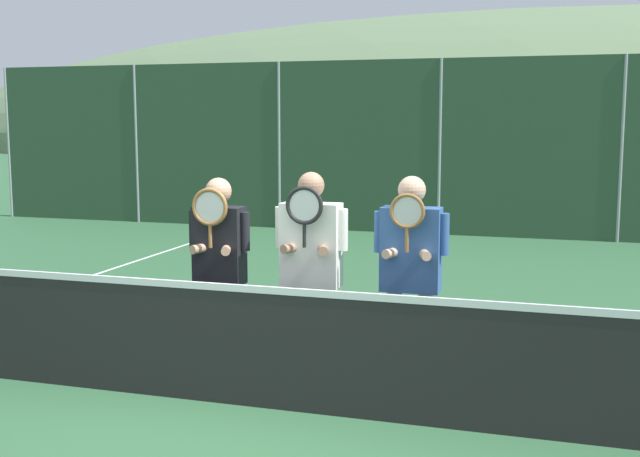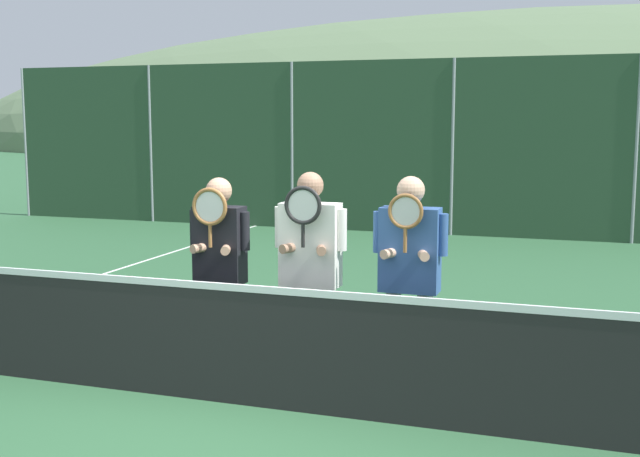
{
  "view_description": "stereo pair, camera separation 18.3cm",
  "coord_description": "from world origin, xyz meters",
  "px_view_note": "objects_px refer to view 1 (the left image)",
  "views": [
    {
      "loc": [
        2.38,
        -5.66,
        2.26
      ],
      "look_at": [
        0.38,
        0.83,
        1.33
      ],
      "focal_mm": 45.0,
      "sensor_mm": 36.0,
      "label": 1
    },
    {
      "loc": [
        2.56,
        -5.61,
        2.26
      ],
      "look_at": [
        0.38,
        0.83,
        1.33
      ],
      "focal_mm": 45.0,
      "sensor_mm": 36.0,
      "label": 2
    }
  ],
  "objects_px": {
    "player_center_right": "(411,265)",
    "car_far_left": "(207,176)",
    "car_center": "(622,186)",
    "player_leftmost": "(219,260)",
    "player_center_left": "(311,260)",
    "car_left_of_center": "(397,178)"
  },
  "relations": [
    {
      "from": "player_center_left",
      "to": "car_far_left",
      "type": "relative_size",
      "value": 0.4
    },
    {
      "from": "car_left_of_center",
      "to": "player_center_right",
      "type": "bearing_deg",
      "value": -77.74
    },
    {
      "from": "player_center_left",
      "to": "car_center",
      "type": "bearing_deg",
      "value": 74.77
    },
    {
      "from": "player_center_left",
      "to": "player_center_right",
      "type": "distance_m",
      "value": 0.82
    },
    {
      "from": "player_leftmost",
      "to": "player_center_left",
      "type": "bearing_deg",
      "value": -0.26
    },
    {
      "from": "player_center_left",
      "to": "player_center_right",
      "type": "height_order",
      "value": "player_center_left"
    },
    {
      "from": "player_center_right",
      "to": "car_center",
      "type": "height_order",
      "value": "player_center_right"
    },
    {
      "from": "player_center_right",
      "to": "car_far_left",
      "type": "distance_m",
      "value": 13.64
    },
    {
      "from": "player_leftmost",
      "to": "car_center",
      "type": "xyz_separation_m",
      "value": [
        3.94,
        11.42,
        -0.18
      ]
    },
    {
      "from": "player_center_left",
      "to": "car_left_of_center",
      "type": "height_order",
      "value": "car_left_of_center"
    },
    {
      "from": "car_left_of_center",
      "to": "player_leftmost",
      "type": "bearing_deg",
      "value": -86.0
    },
    {
      "from": "player_leftmost",
      "to": "car_left_of_center",
      "type": "relative_size",
      "value": 0.42
    },
    {
      "from": "player_center_right",
      "to": "car_left_of_center",
      "type": "height_order",
      "value": "car_left_of_center"
    },
    {
      "from": "car_far_left",
      "to": "player_leftmost",
      "type": "bearing_deg",
      "value": -64.43
    },
    {
      "from": "car_far_left",
      "to": "car_left_of_center",
      "type": "bearing_deg",
      "value": -4.1
    },
    {
      "from": "player_center_right",
      "to": "car_center",
      "type": "bearing_deg",
      "value": 78.56
    },
    {
      "from": "player_leftmost",
      "to": "car_center",
      "type": "relative_size",
      "value": 0.39
    },
    {
      "from": "player_leftmost",
      "to": "player_center_left",
      "type": "relative_size",
      "value": 0.96
    },
    {
      "from": "player_center_left",
      "to": "car_left_of_center",
      "type": "distance_m",
      "value": 11.44
    },
    {
      "from": "player_center_left",
      "to": "car_center",
      "type": "xyz_separation_m",
      "value": [
        3.11,
        11.43,
        -0.22
      ]
    },
    {
      "from": "player_leftmost",
      "to": "car_far_left",
      "type": "height_order",
      "value": "player_leftmost"
    },
    {
      "from": "player_center_right",
      "to": "car_center",
      "type": "relative_size",
      "value": 0.4
    }
  ]
}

